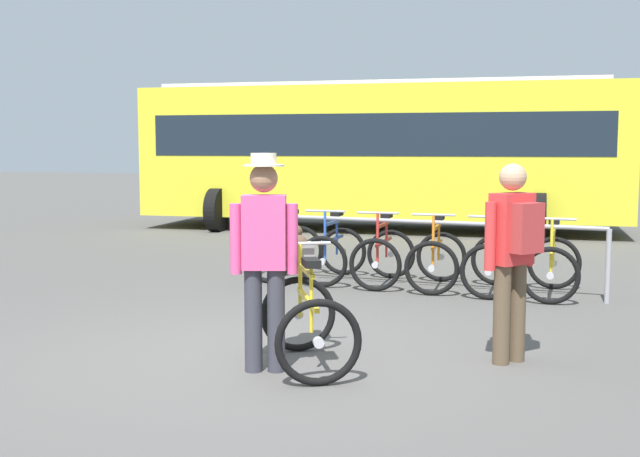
% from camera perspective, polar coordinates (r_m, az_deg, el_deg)
% --- Properties ---
extents(ground_plane, '(80.00, 80.00, 0.00)m').
position_cam_1_polar(ground_plane, '(6.83, -5.10, -9.20)').
color(ground_plane, '#514F4C').
extents(bike_rack_rail, '(4.59, 0.47, 0.88)m').
position_cam_1_polar(bike_rack_rail, '(9.92, 6.75, -0.35)').
color(bike_rack_rail, '#99999E').
rests_on(bike_rack_rail, ground).
extents(racked_bike_lime, '(0.78, 1.18, 0.98)m').
position_cam_1_polar(racked_bike_lime, '(10.79, -2.50, -1.60)').
color(racked_bike_lime, black).
rests_on(racked_bike_lime, ground).
extents(racked_bike_blue, '(0.69, 1.12, 0.97)m').
position_cam_1_polar(racked_bike_blue, '(10.51, 0.94, -1.80)').
color(racked_bike_blue, black).
rests_on(racked_bike_blue, ground).
extents(racked_bike_red, '(0.70, 1.11, 0.97)m').
position_cam_1_polar(racked_bike_red, '(10.27, 4.57, -2.00)').
color(racked_bike_red, black).
rests_on(racked_bike_red, ground).
extents(racked_bike_orange, '(0.71, 1.12, 0.97)m').
position_cam_1_polar(racked_bike_orange, '(10.07, 8.35, -2.20)').
color(racked_bike_orange, black).
rests_on(racked_bike_orange, ground).
extents(racked_bike_teal, '(0.66, 1.09, 0.97)m').
position_cam_1_polar(racked_bike_teal, '(9.92, 12.27, -2.39)').
color(racked_bike_teal, black).
rests_on(racked_bike_teal, ground).
extents(racked_bike_yellow, '(0.68, 1.10, 0.97)m').
position_cam_1_polar(racked_bike_yellow, '(9.81, 16.29, -2.58)').
color(racked_bike_yellow, black).
rests_on(racked_bike_yellow, ground).
extents(featured_bicycle, '(1.09, 1.26, 1.09)m').
position_cam_1_polar(featured_bicycle, '(6.53, -1.07, -5.50)').
color(featured_bicycle, black).
rests_on(featured_bicycle, ground).
extents(person_with_featured_bike, '(0.51, 0.32, 1.72)m').
position_cam_1_polar(person_with_featured_bike, '(6.24, -4.01, -1.75)').
color(person_with_featured_bike, '#383842').
rests_on(person_with_featured_bike, ground).
extents(pedestrian_with_backpack, '(0.46, 0.47, 1.64)m').
position_cam_1_polar(pedestrian_with_backpack, '(6.65, 13.64, -1.51)').
color(pedestrian_with_backpack, brown).
rests_on(pedestrian_with_backpack, ground).
extents(bus_distant, '(10.14, 3.82, 3.08)m').
position_cam_1_polar(bus_distant, '(17.03, 4.38, 5.78)').
color(bus_distant, yellow).
rests_on(bus_distant, ground).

